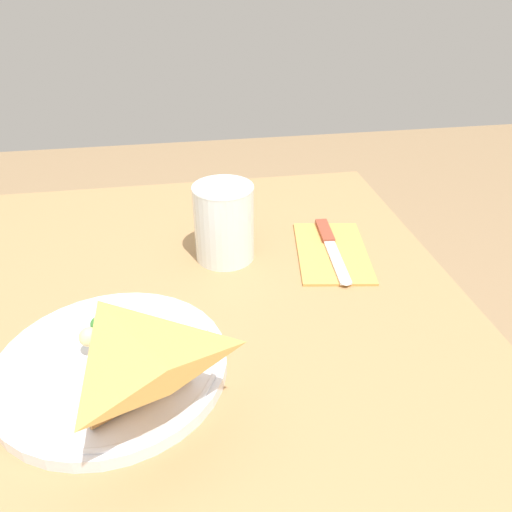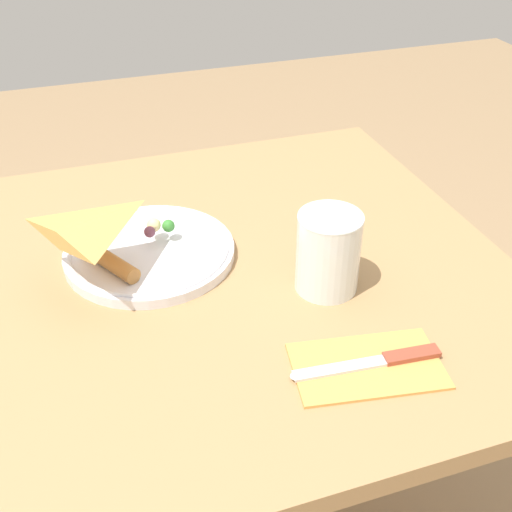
{
  "view_description": "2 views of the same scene",
  "coord_description": "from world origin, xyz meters",
  "px_view_note": "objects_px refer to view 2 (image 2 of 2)",
  "views": [
    {
      "loc": [
        0.35,
        0.03,
        1.13
      ],
      "look_at": [
        -0.2,
        0.12,
        0.79
      ],
      "focal_mm": 35.0,
      "sensor_mm": 36.0,
      "label": 1
    },
    {
      "loc": [
        0.02,
        0.75,
        1.28
      ],
      "look_at": [
        -0.21,
        0.08,
        0.8
      ],
      "focal_mm": 45.0,
      "sensor_mm": 36.0,
      "label": 2
    }
  ],
  "objects_px": {
    "milk_glass": "(328,253)",
    "butter_knife": "(375,362)",
    "dining_table": "(108,342)",
    "plate_pizza": "(148,250)",
    "napkin_folded": "(367,366)"
  },
  "relations": [
    {
      "from": "milk_glass",
      "to": "butter_knife",
      "type": "relative_size",
      "value": 0.61
    },
    {
      "from": "milk_glass",
      "to": "butter_knife",
      "type": "height_order",
      "value": "milk_glass"
    },
    {
      "from": "plate_pizza",
      "to": "napkin_folded",
      "type": "distance_m",
      "value": 0.38
    },
    {
      "from": "milk_glass",
      "to": "plate_pizza",
      "type": "bearing_deg",
      "value": -34.01
    },
    {
      "from": "napkin_folded",
      "to": "butter_knife",
      "type": "height_order",
      "value": "butter_knife"
    },
    {
      "from": "plate_pizza",
      "to": "dining_table",
      "type": "bearing_deg",
      "value": 36.53
    },
    {
      "from": "milk_glass",
      "to": "napkin_folded",
      "type": "height_order",
      "value": "milk_glass"
    },
    {
      "from": "milk_glass",
      "to": "butter_knife",
      "type": "bearing_deg",
      "value": 87.23
    },
    {
      "from": "butter_knife",
      "to": "plate_pizza",
      "type": "bearing_deg",
      "value": -50.81
    },
    {
      "from": "dining_table",
      "to": "napkin_folded",
      "type": "height_order",
      "value": "napkin_folded"
    },
    {
      "from": "dining_table",
      "to": "plate_pizza",
      "type": "bearing_deg",
      "value": -143.47
    },
    {
      "from": "dining_table",
      "to": "napkin_folded",
      "type": "xyz_separation_m",
      "value": [
        -0.29,
        0.26,
        0.1
      ]
    },
    {
      "from": "butter_knife",
      "to": "milk_glass",
      "type": "bearing_deg",
      "value": -87.91
    },
    {
      "from": "milk_glass",
      "to": "dining_table",
      "type": "bearing_deg",
      "value": -16.37
    },
    {
      "from": "dining_table",
      "to": "milk_glass",
      "type": "bearing_deg",
      "value": 163.63
    }
  ]
}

